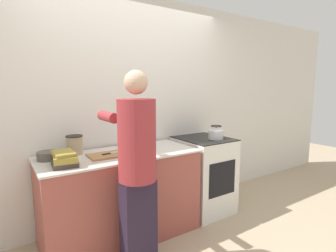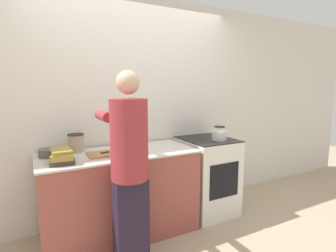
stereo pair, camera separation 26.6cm
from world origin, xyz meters
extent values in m
plane|color=tan|center=(0.00, 0.00, 0.00)|extent=(12.00, 12.00, 0.00)
cube|color=silver|center=(0.00, 0.73, 1.30)|extent=(8.00, 0.05, 2.60)
cube|color=#9E4C42|center=(-0.31, 0.33, 0.44)|extent=(1.56, 0.67, 0.87)
cube|color=beige|center=(-0.31, 0.33, 0.88)|extent=(1.58, 0.69, 0.02)
cube|color=silver|center=(0.80, 0.33, 0.46)|extent=(0.58, 0.66, 0.92)
cube|color=black|center=(0.80, 0.33, 0.92)|extent=(0.58, 0.66, 0.01)
cube|color=black|center=(0.80, 0.00, 0.50)|extent=(0.41, 0.01, 0.40)
cube|color=#241B2D|center=(-0.39, -0.22, 0.40)|extent=(0.28, 0.17, 0.80)
cylinder|color=maroon|center=(-0.39, -0.22, 1.13)|extent=(0.31, 0.31, 0.66)
sphere|color=#D1A889|center=(-0.39, -0.22, 1.59)|extent=(0.19, 0.19, 0.19)
cylinder|color=maroon|center=(-0.53, 0.07, 1.30)|extent=(0.09, 0.30, 0.09)
cylinder|color=maroon|center=(-0.26, 0.07, 1.30)|extent=(0.09, 0.30, 0.09)
cube|color=#A87A4C|center=(-0.43, 0.31, 0.90)|extent=(0.39, 0.26, 0.02)
cube|color=silver|center=(-0.36, 0.33, 0.91)|extent=(0.14, 0.06, 0.01)
cube|color=black|center=(-0.46, 0.31, 0.91)|extent=(0.09, 0.04, 0.01)
cylinder|color=silver|center=(0.87, 0.20, 0.99)|extent=(0.18, 0.18, 0.11)
cone|color=silver|center=(0.87, 0.20, 1.05)|extent=(0.14, 0.14, 0.03)
sphere|color=black|center=(0.87, 0.20, 1.08)|extent=(0.02, 0.02, 0.02)
torus|color=black|center=(0.87, 0.20, 1.09)|extent=(0.13, 0.13, 0.01)
cylinder|color=brown|center=(-0.96, 0.48, 0.93)|extent=(0.19, 0.19, 0.08)
cylinder|color=tan|center=(-0.70, 0.56, 0.98)|extent=(0.15, 0.15, 0.18)
cylinder|color=#28231E|center=(-0.70, 0.56, 1.07)|extent=(0.16, 0.16, 0.01)
cube|color=#423833|center=(-0.87, 0.20, 0.91)|extent=(0.22, 0.25, 0.04)
cube|color=olive|center=(-0.87, 0.18, 0.96)|extent=(0.21, 0.25, 0.05)
cube|color=olive|center=(-0.87, 0.21, 1.00)|extent=(0.17, 0.24, 0.03)
camera|label=1|loc=(-1.32, -2.07, 1.55)|focal=28.00mm
camera|label=2|loc=(-1.09, -2.21, 1.55)|focal=28.00mm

